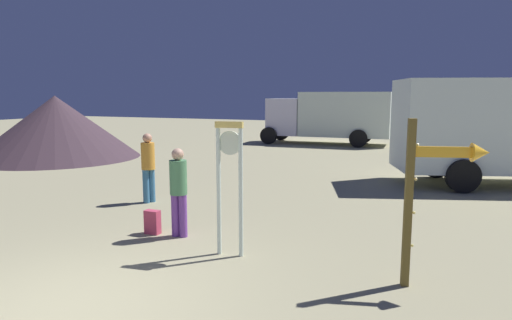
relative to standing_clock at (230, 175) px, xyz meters
name	(u,v)px	position (x,y,z in m)	size (l,w,h in m)	color
ground_plane	(62,311)	(-1.01, -2.53, -1.33)	(80.00, 80.00, 0.00)	#9A946F
standing_clock	(230,175)	(0.00, 0.00, 0.00)	(0.46, 0.14, 2.18)	silver
arrow_sign	(436,181)	(3.05, -0.04, 0.14)	(1.04, 0.44, 2.28)	brown
person_near_clock	(179,188)	(-1.29, 0.50, -0.41)	(0.31, 0.31, 1.64)	#753E9E
backpack	(153,222)	(-1.84, 0.44, -1.11)	(0.29, 0.20, 0.45)	#C63F5B
person_distant	(148,164)	(-3.42, 2.47, -0.39)	(0.32, 0.32, 1.69)	teal
box_truck_near	(508,129)	(4.78, 8.24, 0.32)	(7.16, 4.39, 3.04)	silver
box_truck_far	(331,115)	(-2.54, 17.23, 0.21)	(6.78, 2.82, 2.77)	silver
dome_tent	(56,127)	(-11.75, 7.49, -0.04)	(6.68, 6.68, 2.58)	#3E2D35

